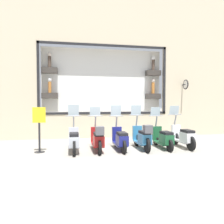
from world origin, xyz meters
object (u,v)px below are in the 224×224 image
object	(u,v)px
scooter_navy_3	(120,139)
shop_sign_post	(39,127)
scooter_red_4	(98,139)
scooter_teal_2	(143,137)
scooter_silver_5	(74,140)
scooter_green_1	(163,138)
scooter_white_0	(184,137)

from	to	relation	value
scooter_navy_3	shop_sign_post	world-z (taller)	scooter_navy_3
scooter_navy_3	scooter_red_4	world-z (taller)	scooter_navy_3
scooter_navy_3	scooter_teal_2	bearing A→B (deg)	-93.73
scooter_navy_3	scooter_red_4	distance (m)	0.85
scooter_silver_5	scooter_navy_3	bearing A→B (deg)	-90.12
scooter_teal_2	scooter_silver_5	world-z (taller)	scooter_silver_5
scooter_navy_3	shop_sign_post	size ratio (longest dim) A/B	1.08
scooter_green_1	shop_sign_post	size ratio (longest dim) A/B	1.07
scooter_green_1	scooter_teal_2	xyz separation A→B (m)	(-0.05, 0.85, 0.07)
scooter_navy_3	scooter_silver_5	distance (m)	1.70
scooter_teal_2	scooter_red_4	world-z (taller)	scooter_teal_2
scooter_teal_2	shop_sign_post	xyz separation A→B (m)	(0.29, 3.76, 0.42)
scooter_green_1	scooter_silver_5	distance (m)	3.40
scooter_white_0	scooter_silver_5	world-z (taller)	scooter_silver_5
scooter_white_0	scooter_green_1	xyz separation A→B (m)	(-0.01, 0.85, -0.03)
scooter_white_0	scooter_teal_2	bearing A→B (deg)	92.01
scooter_red_4	shop_sign_post	world-z (taller)	shop_sign_post
scooter_red_4	scooter_silver_5	bearing A→B (deg)	85.62
scooter_teal_2	scooter_navy_3	world-z (taller)	same
scooter_white_0	shop_sign_post	bearing A→B (deg)	87.59
scooter_white_0	scooter_teal_2	world-z (taller)	scooter_teal_2
scooter_white_0	scooter_silver_5	xyz separation A→B (m)	(-0.00, 4.25, -0.01)
scooter_navy_3	scooter_silver_5	world-z (taller)	scooter_silver_5
shop_sign_post	scooter_navy_3	bearing A→B (deg)	-94.59
scooter_green_1	scooter_silver_5	xyz separation A→B (m)	(0.01, 3.40, 0.02)
shop_sign_post	scooter_red_4	bearing A→B (deg)	-98.15
scooter_green_1	scooter_navy_3	distance (m)	1.70
scooter_teal_2	scooter_navy_3	size ratio (longest dim) A/B	1.01
scooter_green_1	scooter_teal_2	world-z (taller)	scooter_teal_2
scooter_navy_3	scooter_red_4	size ratio (longest dim) A/B	1.00
scooter_white_0	shop_sign_post	distance (m)	5.48
scooter_white_0	scooter_navy_3	size ratio (longest dim) A/B	1.01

